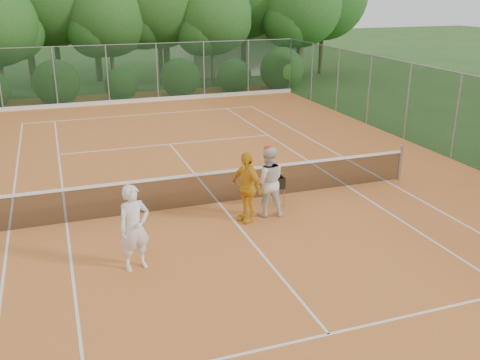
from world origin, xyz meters
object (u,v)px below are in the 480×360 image
Objects in this scene: player_yellow at (247,187)px; ball_hopper at (277,183)px; player_white at (134,228)px; player_center_grp at (267,181)px.

ball_hopper is (1.13, 0.68, -0.27)m from player_yellow.
ball_hopper is at bearing 101.87° from player_yellow.
ball_hopper is at bearing 13.30° from player_white.
player_center_grp is 2.31× the size of ball_hopper.
player_yellow is (3.10, 1.56, -0.02)m from player_white.
player_white is 3.47m from player_yellow.
ball_hopper is at bearing 46.93° from player_center_grp.
player_center_grp is 0.78m from ball_hopper.
player_yellow is 1.35m from ball_hopper.
player_yellow is (-0.64, -0.16, -0.02)m from player_center_grp.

